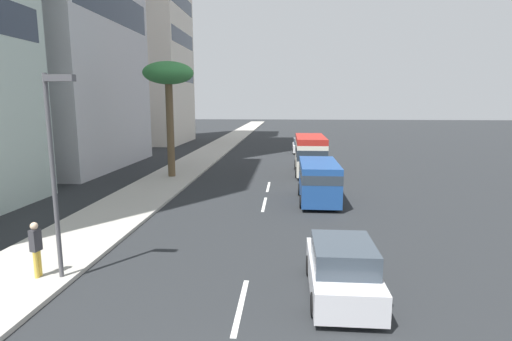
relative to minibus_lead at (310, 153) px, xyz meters
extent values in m
plane|color=#26282B|center=(4.99, 3.07, -1.66)|extent=(198.00, 198.00, 0.00)
cube|color=#B2ADA3|center=(4.99, 10.54, -1.58)|extent=(162.00, 3.92, 0.15)
cube|color=silver|center=(-21.55, 3.07, -1.65)|extent=(3.20, 0.16, 0.01)
cube|color=silver|center=(-10.14, 3.07, -1.65)|extent=(3.20, 0.16, 0.01)
cube|color=silver|center=(-5.39, 3.07, -1.65)|extent=(3.20, 0.16, 0.01)
cube|color=silver|center=(0.00, 0.00, -0.25)|extent=(6.54, 2.23, 2.35)
cube|color=#B2261E|center=(0.00, 0.00, 1.14)|extent=(6.54, 2.23, 0.45)
cube|color=#28333D|center=(0.00, 0.00, 0.19)|extent=(6.56, 2.23, 0.78)
cylinder|color=black|center=(1.90, 1.06, -1.24)|extent=(0.84, 0.26, 0.84)
cylinder|color=black|center=(1.90, -1.06, -1.24)|extent=(0.84, 0.26, 0.84)
cylinder|color=black|center=(-1.90, 1.06, -1.24)|extent=(0.84, 0.26, 0.84)
cylinder|color=black|center=(-1.90, -1.06, -1.24)|extent=(0.84, 0.26, 0.84)
cube|color=white|center=(13.81, 0.25, -1.07)|extent=(4.27, 1.90, 0.82)
cube|color=#38424C|center=(13.60, 0.25, -0.32)|extent=(2.35, 1.74, 0.67)
cylinder|color=black|center=(15.14, 1.12, -1.34)|extent=(0.64, 0.22, 0.64)
cylinder|color=black|center=(15.14, -0.63, -1.34)|extent=(0.64, 0.22, 0.64)
cylinder|color=black|center=(12.49, 1.12, -1.34)|extent=(0.64, 0.22, 0.64)
cylinder|color=black|center=(12.49, -0.63, -1.34)|extent=(0.64, 0.22, 0.64)
cube|color=#1E478C|center=(-9.24, 0.00, -0.40)|extent=(5.16, 2.09, 2.11)
cube|color=#2D3842|center=(-9.24, 0.00, 0.06)|extent=(5.17, 2.10, 0.51)
cylinder|color=black|center=(-7.69, 1.00, -1.30)|extent=(0.72, 0.24, 0.72)
cylinder|color=black|center=(-7.69, -0.99, -1.30)|extent=(0.72, 0.24, 0.72)
cylinder|color=black|center=(-10.79, 1.00, -1.30)|extent=(0.72, 0.24, 0.72)
cylinder|color=black|center=(-10.79, -0.99, -1.30)|extent=(0.72, 0.24, 0.72)
cube|color=silver|center=(-20.61, 0.16, -1.07)|extent=(4.23, 1.87, 0.83)
cube|color=#38424C|center=(-20.83, 0.16, -0.31)|extent=(2.33, 1.72, 0.68)
cylinder|color=black|center=(-19.30, 1.02, -1.34)|extent=(0.64, 0.22, 0.64)
cylinder|color=black|center=(-19.30, -0.69, -1.34)|extent=(0.64, 0.22, 0.64)
cylinder|color=black|center=(-21.93, 1.02, -1.34)|extent=(0.64, 0.22, 0.64)
cylinder|color=black|center=(-21.93, -0.69, -1.34)|extent=(0.64, 0.22, 0.64)
cylinder|color=gold|center=(-20.57, 9.71, -1.07)|extent=(0.14, 0.14, 0.88)
cylinder|color=gold|center=(-20.41, 9.71, -1.07)|extent=(0.14, 0.14, 0.88)
cube|color=#333338|center=(-20.49, 9.71, -0.29)|extent=(0.35, 0.27, 0.69)
sphere|color=beige|center=(-20.49, 9.71, 0.18)|extent=(0.24, 0.24, 0.24)
cylinder|color=brown|center=(-2.70, 10.53, 2.03)|extent=(0.54, 0.54, 7.08)
ellipsoid|color=#388442|center=(-2.70, 10.53, 6.12)|extent=(3.67, 3.67, 1.65)
cylinder|color=#4C4C51|center=(-20.41, 8.98, 1.68)|extent=(0.14, 0.14, 6.37)
cube|color=#4C4C51|center=(-20.41, 8.53, 4.71)|extent=(0.24, 0.90, 0.20)
cube|color=#2D3847|center=(1.99, 16.27, 11.94)|extent=(13.80, 0.08, 2.70)
cube|color=#2D3847|center=(23.93, 16.27, 7.84)|extent=(11.05, 0.08, 1.98)
cube|color=#2D3847|center=(23.93, 16.27, 12.59)|extent=(11.05, 0.08, 1.98)
cube|color=#2D3847|center=(23.93, 16.27, 17.34)|extent=(11.05, 0.08, 1.98)
camera|label=1|loc=(-31.97, 1.82, 4.00)|focal=28.09mm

